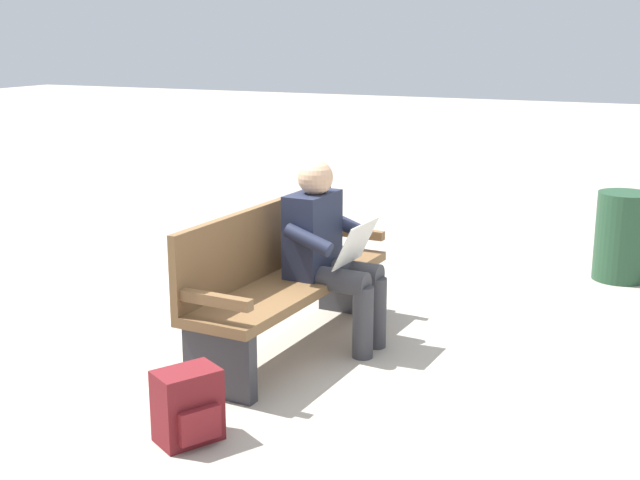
{
  "coord_description": "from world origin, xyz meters",
  "views": [
    {
      "loc": [
        4.44,
        2.21,
        1.94
      ],
      "look_at": [
        -0.09,
        0.15,
        0.7
      ],
      "focal_mm": 47.19,
      "sensor_mm": 36.0,
      "label": 1
    }
  ],
  "objects_px": {
    "bench_near": "(282,277)",
    "person_seated": "(329,249)",
    "backpack": "(188,406)",
    "trash_bin": "(622,236)"
  },
  "relations": [
    {
      "from": "person_seated",
      "to": "backpack",
      "type": "bearing_deg",
      "value": -0.23
    },
    {
      "from": "bench_near",
      "to": "person_seated",
      "type": "height_order",
      "value": "person_seated"
    },
    {
      "from": "bench_near",
      "to": "backpack",
      "type": "height_order",
      "value": "bench_near"
    },
    {
      "from": "backpack",
      "to": "person_seated",
      "type": "bearing_deg",
      "value": 176.53
    },
    {
      "from": "person_seated",
      "to": "backpack",
      "type": "distance_m",
      "value": 1.54
    },
    {
      "from": "bench_near",
      "to": "trash_bin",
      "type": "xyz_separation_m",
      "value": [
        -2.44,
        1.79,
        -0.1
      ]
    },
    {
      "from": "trash_bin",
      "to": "backpack",
      "type": "bearing_deg",
      "value": -23.51
    },
    {
      "from": "person_seated",
      "to": "bench_near",
      "type": "bearing_deg",
      "value": -53.0
    },
    {
      "from": "backpack",
      "to": "bench_near",
      "type": "bearing_deg",
      "value": -173.29
    },
    {
      "from": "bench_near",
      "to": "trash_bin",
      "type": "distance_m",
      "value": 3.03
    }
  ]
}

